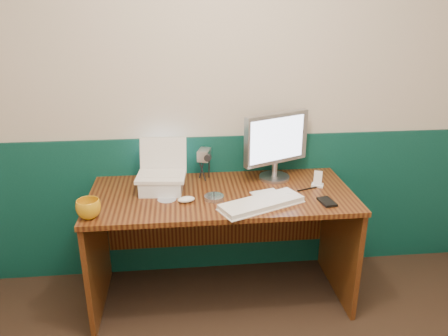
{
  "coord_description": "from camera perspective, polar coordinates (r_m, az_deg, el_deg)",
  "views": [
    {
      "loc": [
        -0.36,
        -1.03,
        1.84
      ],
      "look_at": [
        -0.13,
        1.23,
        0.97
      ],
      "focal_mm": 35.0,
      "sensor_mm": 36.0,
      "label": 1
    }
  ],
  "objects": [
    {
      "name": "desk",
      "position": [
        2.83,
        -0.32,
        -10.22
      ],
      "size": [
        1.6,
        0.7,
        0.75
      ],
      "primitive_type": "cube",
      "color": "#341409",
      "rests_on": "ground"
    },
    {
      "name": "mouse_left",
      "position": [
        2.54,
        -4.96,
        -4.11
      ],
      "size": [
        0.11,
        0.08,
        0.03
      ],
      "primitive_type": "ellipsoid",
      "rotation": [
        0.0,
        0.0,
        0.21
      ],
      "color": "white",
      "rests_on": "desk"
    },
    {
      "name": "mug",
      "position": [
        2.46,
        -17.27,
        -5.11
      ],
      "size": [
        0.17,
        0.17,
        0.1
      ],
      "primitive_type": "imported",
      "rotation": [
        0.0,
        0.0,
        0.32
      ],
      "color": "#C58A12",
      "rests_on": "desk"
    },
    {
      "name": "camcorder",
      "position": [
        2.83,
        -2.58,
        0.62
      ],
      "size": [
        0.13,
        0.16,
        0.22
      ],
      "primitive_type": null,
      "rotation": [
        0.0,
        0.0,
        -0.3
      ],
      "color": "#AAABAF",
      "rests_on": "desk"
    },
    {
      "name": "dock",
      "position": [
        2.82,
        12.09,
        -2.2
      ],
      "size": [
        0.09,
        0.08,
        0.01
      ],
      "primitive_type": "cube",
      "rotation": [
        0.0,
        0.0,
        -0.39
      ],
      "color": "white",
      "rests_on": "desk"
    },
    {
      "name": "cd_spindle",
      "position": [
        2.57,
        -1.31,
        -3.88
      ],
      "size": [
        0.12,
        0.12,
        0.02
      ],
      "primitive_type": "cylinder",
      "color": "#AFB5BF",
      "rests_on": "desk"
    },
    {
      "name": "keyboard",
      "position": [
        2.5,
        4.91,
        -4.67
      ],
      "size": [
        0.51,
        0.35,
        0.03
      ],
      "primitive_type": "cube",
      "rotation": [
        0.0,
        0.0,
        0.42
      ],
      "color": "white",
      "rests_on": "desk"
    },
    {
      "name": "music_player",
      "position": [
        2.8,
        12.17,
        -1.25
      ],
      "size": [
        0.06,
        0.04,
        0.09
      ],
      "primitive_type": "cube",
      "rotation": [
        -0.17,
        0.0,
        -0.39
      ],
      "color": "white",
      "rests_on": "dock"
    },
    {
      "name": "cd_loose_a",
      "position": [
        2.6,
        -7.46,
        -4.08
      ],
      "size": [
        0.11,
        0.11,
        0.0
      ],
      "primitive_type": "cylinder",
      "color": "silver",
      "rests_on": "desk"
    },
    {
      "name": "mouse_right",
      "position": [
        2.59,
        8.34,
        -3.76
      ],
      "size": [
        0.11,
        0.07,
        0.04
      ],
      "primitive_type": "ellipsoid",
      "rotation": [
        0.0,
        0.0,
        0.06
      ],
      "color": "white",
      "rests_on": "desk"
    },
    {
      "name": "pda",
      "position": [
        2.6,
        13.31,
        -4.32
      ],
      "size": [
        0.09,
        0.14,
        0.01
      ],
      "primitive_type": "cube",
      "rotation": [
        0.0,
        0.0,
        0.16
      ],
      "color": "black",
      "rests_on": "desk"
    },
    {
      "name": "pen",
      "position": [
        2.75,
        10.84,
        -2.69
      ],
      "size": [
        0.14,
        0.06,
        0.01
      ],
      "primitive_type": "cylinder",
      "rotation": [
        0.0,
        1.57,
        0.33
      ],
      "color": "black",
      "rests_on": "desk"
    },
    {
      "name": "back_wall",
      "position": [
        2.87,
        1.47,
        9.04
      ],
      "size": [
        3.5,
        0.04,
        2.5
      ],
      "primitive_type": "cube",
      "color": "beige",
      "rests_on": "ground"
    },
    {
      "name": "papers",
      "position": [
        2.66,
        5.48,
        -3.35
      ],
      "size": [
        0.19,
        0.16,
        0.0
      ],
      "primitive_type": "cube",
      "rotation": [
        0.0,
        0.0,
        0.31
      ],
      "color": "white",
      "rests_on": "desk"
    },
    {
      "name": "monitor",
      "position": [
        2.81,
        6.76,
        2.95
      ],
      "size": [
        0.47,
        0.31,
        0.46
      ],
      "primitive_type": null,
      "rotation": [
        0.0,
        0.0,
        0.42
      ],
      "color": "#A3A3A7",
      "rests_on": "desk"
    },
    {
      "name": "laptop",
      "position": [
        2.64,
        -8.32,
        1.15
      ],
      "size": [
        0.31,
        0.25,
        0.24
      ],
      "primitive_type": null,
      "rotation": [
        0.0,
        0.0,
        -0.1
      ],
      "color": "silver",
      "rests_on": "laptop_riser"
    },
    {
      "name": "laptop_riser",
      "position": [
        2.7,
        -8.14,
        -2.15
      ],
      "size": [
        0.27,
        0.24,
        0.09
      ],
      "primitive_type": "cube",
      "rotation": [
        0.0,
        0.0,
        -0.1
      ],
      "color": "silver",
      "rests_on": "desk"
    },
    {
      "name": "wainscot",
      "position": [
        3.1,
        1.38,
        -4.7
      ],
      "size": [
        3.48,
        0.02,
        1.0
      ],
      "primitive_type": "cube",
      "color": "#07302E",
      "rests_on": "ground"
    }
  ]
}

